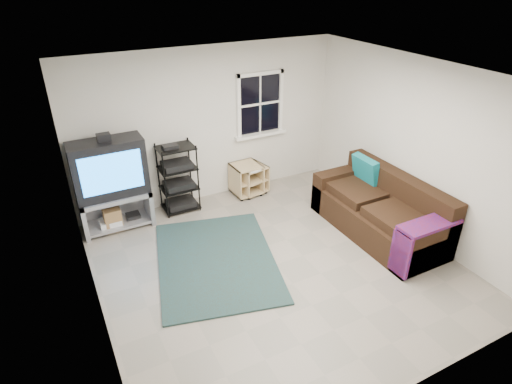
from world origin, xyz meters
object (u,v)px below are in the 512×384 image
side_table_right (250,177)px  side_table_left (245,178)px  tv_unit (111,178)px  sofa (381,212)px  av_rack (179,182)px

side_table_right → side_table_left: bearing=174.0°
tv_unit → side_table_left: bearing=1.6°
tv_unit → sofa: size_ratio=0.71×
side_table_left → side_table_right: size_ratio=1.04×
tv_unit → sofa: bearing=-29.6°
tv_unit → av_rack: size_ratio=1.33×
av_rack → side_table_right: size_ratio=2.14×
side_table_left → sofa: bearing=-58.4°
av_rack → sofa: bearing=-39.6°
tv_unit → av_rack: bearing=2.9°
sofa → av_rack: bearing=140.4°
av_rack → sofa: size_ratio=0.54×
av_rack → sofa: (2.50, -2.07, -0.16)m
side_table_right → av_rack: bearing=-180.0°
tv_unit → sofa: (3.55, -2.02, -0.50)m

